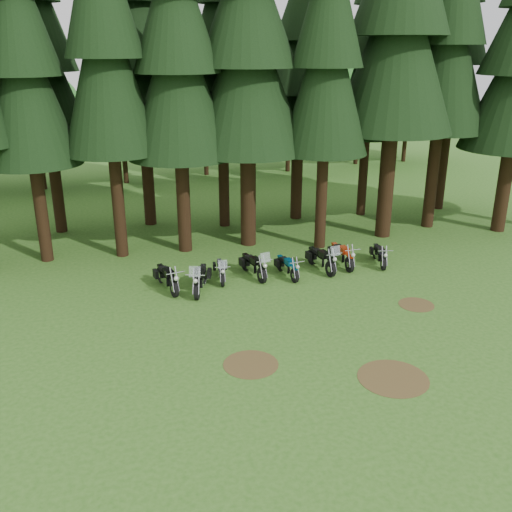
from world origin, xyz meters
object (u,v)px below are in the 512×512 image
object	(u,v)px
motorcycle_4	(287,267)
motorcycle_6	(342,255)
motorcycle_3	(254,266)
motorcycle_5	(321,260)
motorcycle_2	(221,271)
motorcycle_0	(167,278)
motorcycle_7	(380,255)
motorcycle_1	(200,279)

from	to	relation	value
motorcycle_4	motorcycle_6	size ratio (longest dim) A/B	0.88
motorcycle_4	motorcycle_6	xyz separation A→B (m)	(2.86, 0.56, 0.06)
motorcycle_4	motorcycle_6	distance (m)	2.92
motorcycle_3	motorcycle_5	world-z (taller)	motorcycle_5
motorcycle_2	motorcycle_5	world-z (taller)	motorcycle_5
motorcycle_0	motorcycle_7	distance (m)	9.92
motorcycle_3	motorcycle_4	world-z (taller)	motorcycle_3
motorcycle_5	motorcycle_6	size ratio (longest dim) A/B	1.03
motorcycle_1	motorcycle_5	bearing A→B (deg)	27.48
motorcycle_0	motorcycle_2	xyz separation A→B (m)	(2.38, 0.36, -0.06)
motorcycle_0	motorcycle_3	bearing A→B (deg)	-6.16
motorcycle_0	motorcycle_6	size ratio (longest dim) A/B	0.99
motorcycle_3	motorcycle_5	size ratio (longest dim) A/B	0.97
motorcycle_6	motorcycle_7	xyz separation A→B (m)	(1.76, -0.33, -0.06)
motorcycle_0	motorcycle_6	distance (m)	8.17
motorcycle_2	motorcycle_3	world-z (taller)	motorcycle_3
motorcycle_5	motorcycle_6	xyz separation A→B (m)	(1.14, 0.30, -0.02)
motorcycle_3	motorcycle_0	bearing A→B (deg)	175.06
motorcycle_6	motorcycle_7	world-z (taller)	motorcycle_6
motorcycle_4	motorcycle_5	size ratio (longest dim) A/B	0.86
motorcycle_1	motorcycle_6	xyz separation A→B (m)	(6.87, 1.08, -0.02)
motorcycle_0	motorcycle_7	xyz separation A→B (m)	(9.92, 0.20, -0.06)
motorcycle_4	motorcycle_0	bearing A→B (deg)	173.57
motorcycle_2	motorcycle_7	size ratio (longest dim) A/B	0.99
motorcycle_1	motorcycle_7	size ratio (longest dim) A/B	1.16
motorcycle_2	motorcycle_4	world-z (taller)	motorcycle_2
motorcycle_7	motorcycle_0	bearing A→B (deg)	-165.02
motorcycle_2	motorcycle_3	xyz separation A→B (m)	(1.48, -0.01, 0.07)
motorcycle_1	motorcycle_5	xyz separation A→B (m)	(5.72, 0.77, -0.01)
motorcycle_0	motorcycle_1	distance (m)	1.40
motorcycle_2	motorcycle_5	bearing A→B (deg)	5.96
motorcycle_2	motorcycle_3	size ratio (longest dim) A/B	0.87
motorcycle_7	motorcycle_5	bearing A→B (deg)	-166.78
motorcycle_2	motorcycle_7	world-z (taller)	motorcycle_2
motorcycle_4	motorcycle_7	size ratio (longest dim) A/B	1.01
motorcycle_0	motorcycle_1	xyz separation A→B (m)	(1.29, -0.54, 0.03)
motorcycle_2	motorcycle_7	xyz separation A→B (m)	(7.54, -0.17, 0.01)
motorcycle_5	motorcycle_1	bearing A→B (deg)	-179.98
motorcycle_3	motorcycle_6	xyz separation A→B (m)	(4.30, 0.18, -0.00)
motorcycle_6	motorcycle_7	bearing A→B (deg)	-11.10
motorcycle_4	motorcycle_5	distance (m)	1.74
motorcycle_2	motorcycle_3	distance (m)	1.48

